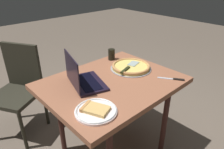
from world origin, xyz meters
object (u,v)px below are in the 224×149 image
Objects in this scene: pizza_plate at (96,110)px; pizza_tray at (131,67)px; drink_cup at (112,54)px; table_knife at (174,79)px; laptop at (82,79)px; dining_table at (112,89)px; chair_near at (18,85)px.

pizza_tray reaches higher than pizza_plate.
pizza_plate is 2.51× the size of drink_cup.
laptop is at bearing -35.43° from table_knife.
table_knife is at bearing 139.84° from dining_table.
laptop is (0.21, -0.10, 0.13)m from dining_table.
pizza_plate is at bearing 33.12° from dining_table.
laptop reaches higher than drink_cup.
drink_cup reaches higher than pizza_plate.
laptop reaches higher than dining_table.
pizza_tray is at bearing 174.35° from laptop.
pizza_tray is at bearing 130.45° from chair_near.
dining_table is 4.00× the size of pizza_plate.
table_knife is (-0.10, 0.37, -0.02)m from pizza_tray.
pizza_plate is (0.14, 0.33, -0.04)m from laptop.
laptop is 0.50m from pizza_tray.
dining_table is 5.71× the size of table_knife.
laptop is 0.42× the size of chair_near.
chair_near is (0.10, -1.13, -0.26)m from pizza_plate.
drink_cup is at bearing -82.48° from table_knife.
table_knife is at bearing 124.07° from chair_near.
dining_table is 1.14× the size of chair_near.
dining_table is at bearing -40.16° from table_knife.
chair_near reaches higher than pizza_plate.
laptop reaches higher than pizza_plate.
dining_table is at bearing 10.56° from pizza_tray.
laptop is at bearing -5.65° from pizza_tray.
pizza_tray is at bearing 86.40° from drink_cup.
chair_near is at bearing -73.66° from laptop.
drink_cup is at bearing -156.10° from laptop.
pizza_plate is 0.29× the size of chair_near.
laptop is at bearing 23.90° from drink_cup.
pizza_tray is 1.96× the size of table_knife.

